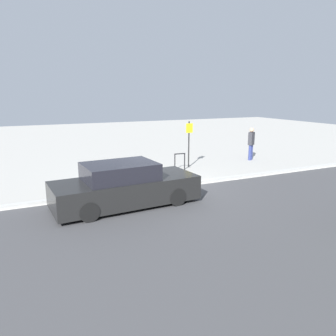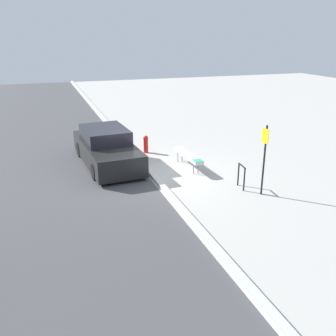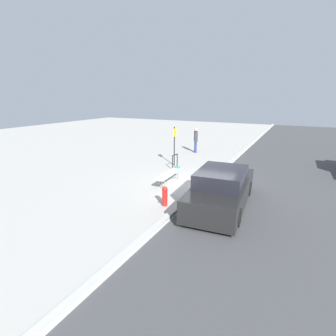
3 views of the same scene
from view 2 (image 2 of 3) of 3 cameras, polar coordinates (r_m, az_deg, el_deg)
ground_plane at (r=13.96m, az=-2.68°, el=-0.98°), size 60.00×60.00×0.00m
road_strip at (r=13.56m, az=-24.07°, el=-3.40°), size 60.00×10.00×0.01m
curb at (r=13.94m, az=-2.68°, el=-0.73°), size 60.00×0.20×0.13m
bench at (r=14.53m, az=3.02°, el=1.92°), size 2.18×0.42×0.57m
bike_rack at (r=12.79m, az=11.13°, el=-0.92°), size 0.55×0.11×0.83m
sign_post at (r=12.14m, az=14.47°, el=2.10°), size 0.36×0.08×2.30m
fire_hydrant at (r=16.45m, az=-3.40°, el=3.74°), size 0.36×0.22×0.77m
parked_car_near at (r=15.07m, az=-9.35°, el=3.01°), size 4.83×2.11×1.45m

